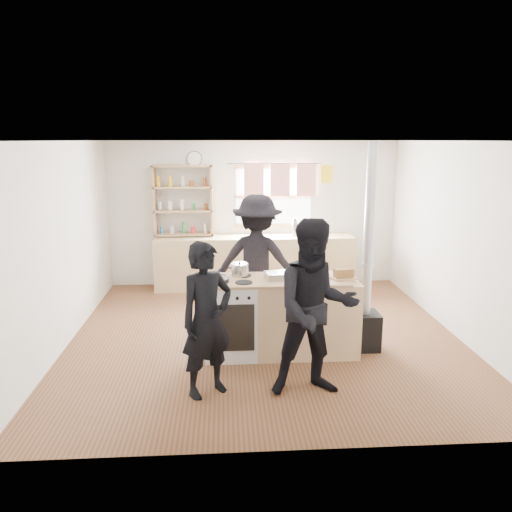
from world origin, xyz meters
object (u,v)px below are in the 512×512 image
cooking_island (281,316)px  roast_tray (279,275)px  skillet_greens (218,280)px  thermos (295,228)px  person_far (257,261)px  flue_heater (366,297)px  person_near_left (207,320)px  stockpot_stove (240,270)px  bread_board (343,274)px  stockpot_counter (309,270)px  person_near_right (315,309)px

cooking_island → roast_tray: 0.51m
cooking_island → skillet_greens: bearing=-172.0°
thermos → person_far: 1.96m
cooking_island → flue_heater: size_ratio=0.79×
skillet_greens → person_near_left: (-0.10, -0.82, -0.17)m
stockpot_stove → bread_board: bearing=-9.7°
person_far → stockpot_counter: bearing=134.0°
cooking_island → person_far: bearing=102.6°
thermos → person_near_left: person_near_left is taller
thermos → stockpot_stove: 2.81m
roast_tray → stockpot_stove: (-0.46, 0.15, 0.03)m
stockpot_stove → flue_heater: 1.56m
person_far → cooking_island: bearing=117.6°
cooking_island → bread_board: size_ratio=6.18×
stockpot_stove → bread_board: (1.20, -0.21, -0.03)m
flue_heater → person_near_left: size_ratio=1.60×
skillet_greens → person_near_left: size_ratio=0.24×
cooking_island → skillet_greens: size_ratio=5.34×
person_far → skillet_greens: bearing=78.8°
bread_board → flue_heater: flue_heater is taller
stockpot_counter → person_near_right: (-0.10, -0.98, -0.13)m
stockpot_stove → person_near_left: bearing=-108.5°
roast_tray → person_near_left: size_ratio=0.23×
stockpot_stove → person_near_right: 1.34m
thermos → stockpot_counter: 2.79m
stockpot_stove → bread_board: stockpot_stove is taller
stockpot_counter → flue_heater: flue_heater is taller
bread_board → skillet_greens: bearing=-178.0°
person_far → stockpot_stove: bearing=87.0°
person_near_left → person_near_right: 1.07m
cooking_island → person_near_left: bearing=-132.3°
cooking_island → stockpot_counter: stockpot_counter is taller
thermos → person_near_right: bearing=-95.0°
stockpot_counter → person_near_right: size_ratio=0.16×
thermos → skillet_greens: (-1.29, -2.87, -0.09)m
thermos → cooking_island: 2.88m
thermos → person_near_left: size_ratio=0.19×
stockpot_counter → person_near_left: bearing=-141.7°
stockpot_stove → person_near_left: 1.16m
thermos → bread_board: size_ratio=0.91×
thermos → person_far: person_far is taller
person_near_right → bread_board: bearing=58.2°
roast_tray → stockpot_stove: stockpot_stove is taller
stockpot_counter → person_near_right: 0.99m
skillet_greens → bread_board: bread_board is taller
person_near_right → thermos: bearing=81.3°
skillet_greens → thermos: bearing=65.8°
skillet_greens → bread_board: (1.46, 0.05, 0.02)m
thermos → flue_heater: size_ratio=0.12×
stockpot_stove → stockpot_counter: (0.80, -0.16, 0.02)m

